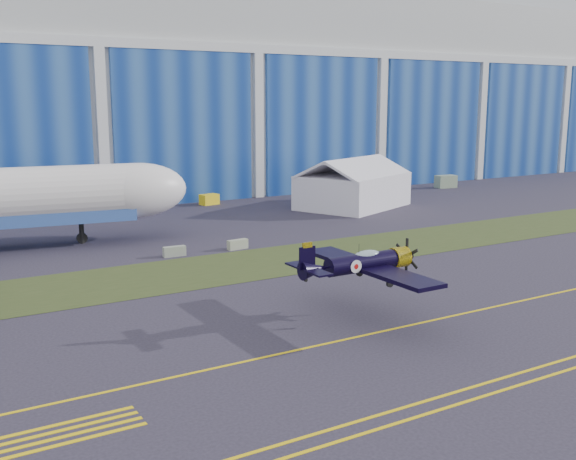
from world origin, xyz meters
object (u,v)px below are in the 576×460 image
tent (353,182)px  warbird (362,263)px  shipping_container (111,204)px  tug (209,199)px

tent → warbird: bearing=-148.7°
warbird → tent: size_ratio=0.69×
shipping_container → tug: size_ratio=2.47×
tent → tug: tent is taller
warbird → shipping_container: (-1.80, 47.91, -2.36)m
shipping_container → tug: (13.35, 0.80, -0.57)m
tug → tent: bearing=-49.4°
warbird → tent: tent is taller
warbird → tug: bearing=76.4°
warbird → shipping_container: warbird is taller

